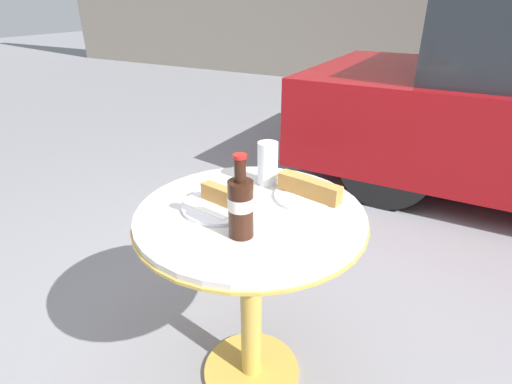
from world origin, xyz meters
name	(u,v)px	position (x,y,z in m)	size (l,w,h in m)	color
ground_plane	(252,372)	(0.00, 0.00, 0.00)	(30.00, 30.00, 0.00)	gray
bistro_table	(251,253)	(0.00, 0.00, 0.57)	(0.74, 0.74, 0.73)	gold
cola_bottle_left	(241,205)	(0.05, -0.14, 0.83)	(0.07, 0.07, 0.24)	#33190F
drinking_glass	(268,165)	(-0.05, 0.21, 0.81)	(0.07, 0.07, 0.16)	silver
lunch_plate_near	(221,203)	(-0.09, -0.03, 0.75)	(0.25, 0.25, 0.07)	white
lunch_plate_far	(308,191)	(0.13, 0.17, 0.76)	(0.24, 0.23, 0.07)	white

